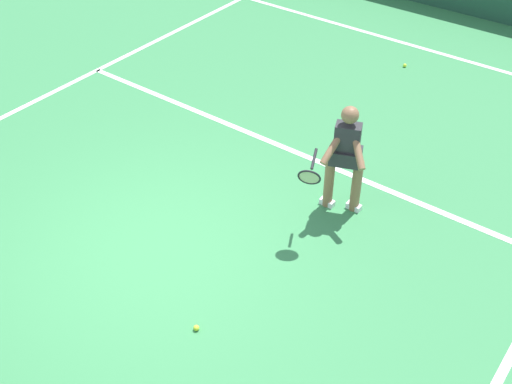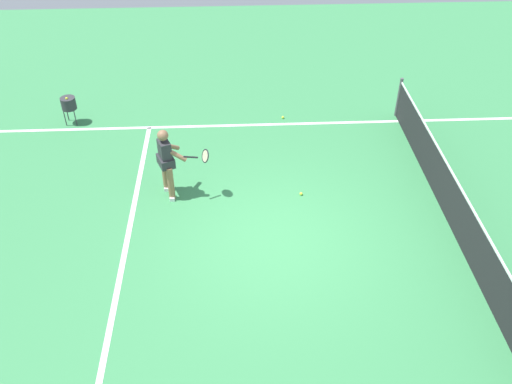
% 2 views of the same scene
% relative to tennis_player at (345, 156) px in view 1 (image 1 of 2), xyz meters
% --- Properties ---
extents(ground_plane, '(25.29, 25.29, 0.00)m').
position_rel_tennis_player_xyz_m(ground_plane, '(1.45, 2.07, -0.85)').
color(ground_plane, '#38844C').
extents(baseline_marking, '(9.27, 0.10, 0.01)m').
position_rel_tennis_player_xyz_m(baseline_marking, '(1.45, -5.15, -0.84)').
color(baseline_marking, white).
rests_on(baseline_marking, ground).
extents(service_line_marking, '(8.27, 0.10, 0.01)m').
position_rel_tennis_player_xyz_m(service_line_marking, '(1.45, -0.73, -0.84)').
color(service_line_marking, white).
rests_on(service_line_marking, ground).
extents(tennis_player, '(0.67, 1.11, 1.55)m').
position_rel_tennis_player_xyz_m(tennis_player, '(0.00, 0.00, 0.00)').
color(tennis_player, '#8C6647').
rests_on(tennis_player, ground).
extents(tennis_ball_near, '(0.07, 0.07, 0.07)m').
position_rel_tennis_player_xyz_m(tennis_ball_near, '(1.13, -4.24, -0.81)').
color(tennis_ball_near, '#D1E533').
rests_on(tennis_ball_near, ground).
extents(tennis_ball_mid, '(0.07, 0.07, 0.07)m').
position_rel_tennis_player_xyz_m(tennis_ball_mid, '(0.18, 2.71, -0.81)').
color(tennis_ball_mid, '#D1E533').
rests_on(tennis_ball_mid, ground).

